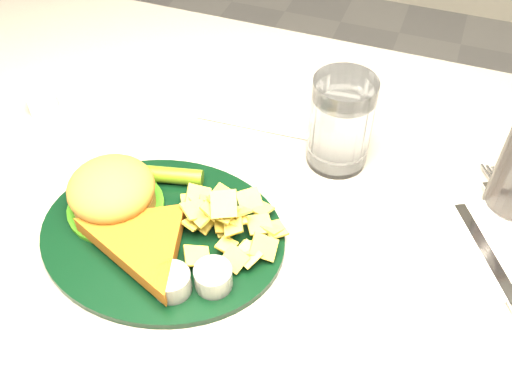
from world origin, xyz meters
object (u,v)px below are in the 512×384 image
table (248,353)px  water_glass (341,123)px  fork_napkin (488,247)px  dinner_plate (160,219)px

table → water_glass: size_ratio=9.71×
table → fork_napkin: 0.48m
table → dinner_plate: dinner_plate is taller
water_glass → table: bearing=-124.8°
dinner_plate → water_glass: 0.25m
table → dinner_plate: bearing=-132.2°
water_glass → fork_napkin: (0.20, -0.09, -0.05)m
fork_napkin → water_glass: bearing=125.7°
table → fork_napkin: fork_napkin is taller
fork_napkin → table: bearing=155.7°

